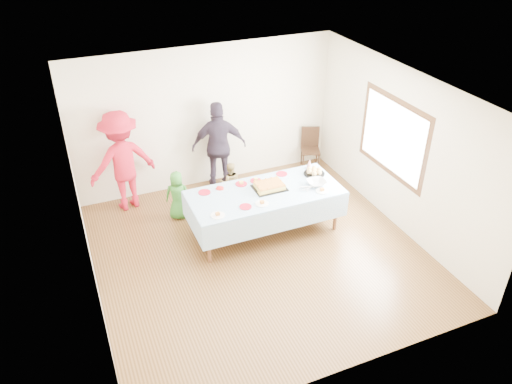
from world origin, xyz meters
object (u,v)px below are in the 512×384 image
(party_table, at_px, (265,195))
(adult_left, at_px, (122,161))
(dining_chair, at_px, (310,146))
(birthday_cake, at_px, (269,186))

(party_table, xyz_separation_m, adult_left, (-1.99, 1.69, 0.20))
(dining_chair, relative_size, adult_left, 0.46)
(birthday_cake, bearing_deg, dining_chair, 45.17)
(dining_chair, height_order, adult_left, adult_left)
(party_table, xyz_separation_m, birthday_cake, (0.11, 0.07, 0.10))
(adult_left, bearing_deg, dining_chair, 169.62)
(dining_chair, bearing_deg, adult_left, -157.65)
(dining_chair, bearing_deg, party_table, -114.14)
(party_table, bearing_deg, adult_left, 139.60)
(party_table, distance_m, adult_left, 2.62)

